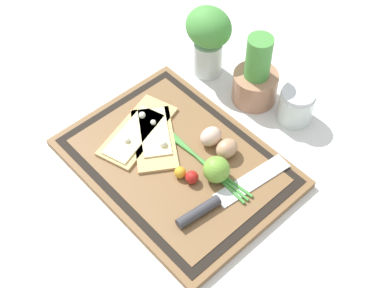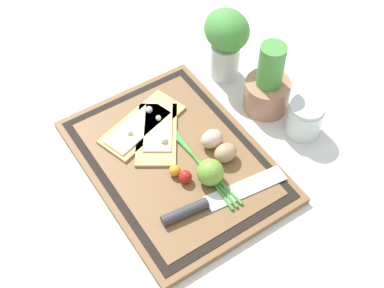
{
  "view_description": "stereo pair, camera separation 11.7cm",
  "coord_description": "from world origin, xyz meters",
  "px_view_note": "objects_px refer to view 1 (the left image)",
  "views": [
    {
      "loc": [
        0.53,
        -0.45,
        0.95
      ],
      "look_at": [
        0.0,
        0.04,
        0.04
      ],
      "focal_mm": 50.0,
      "sensor_mm": 36.0,
      "label": 1
    },
    {
      "loc": [
        0.61,
        -0.35,
        0.95
      ],
      "look_at": [
        0.0,
        0.04,
        0.04
      ],
      "focal_mm": 50.0,
      "sensor_mm": 36.0,
      "label": 2
    }
  ],
  "objects_px": {
    "lime": "(216,170)",
    "herb_glass": "(208,37)",
    "egg_pink": "(211,136)",
    "cherry_tomato_red": "(192,177)",
    "herb_pot": "(256,79)",
    "pizza_slice_far": "(155,136)",
    "egg_brown": "(227,148)",
    "pizza_slice_near": "(137,131)",
    "sauce_jar": "(296,107)",
    "knife": "(216,202)",
    "cherry_tomato_yellow": "(180,172)"
  },
  "relations": [
    {
      "from": "lime",
      "to": "cherry_tomato_yellow",
      "type": "bearing_deg",
      "value": -135.64
    },
    {
      "from": "cherry_tomato_yellow",
      "to": "egg_pink",
      "type": "bearing_deg",
      "value": 101.46
    },
    {
      "from": "lime",
      "to": "cherry_tomato_red",
      "type": "relative_size",
      "value": 2.03
    },
    {
      "from": "egg_pink",
      "to": "herb_glass",
      "type": "distance_m",
      "value": 0.26
    },
    {
      "from": "lime",
      "to": "cherry_tomato_red",
      "type": "height_order",
      "value": "lime"
    },
    {
      "from": "cherry_tomato_red",
      "to": "egg_brown",
      "type": "bearing_deg",
      "value": 90.71
    },
    {
      "from": "egg_pink",
      "to": "pizza_slice_near",
      "type": "bearing_deg",
      "value": -141.98
    },
    {
      "from": "sauce_jar",
      "to": "knife",
      "type": "bearing_deg",
      "value": -79.75
    },
    {
      "from": "egg_pink",
      "to": "herb_pot",
      "type": "distance_m",
      "value": 0.19
    },
    {
      "from": "egg_brown",
      "to": "cherry_tomato_yellow",
      "type": "height_order",
      "value": "egg_brown"
    },
    {
      "from": "pizza_slice_far",
      "to": "egg_brown",
      "type": "relative_size",
      "value": 3.82
    },
    {
      "from": "pizza_slice_far",
      "to": "egg_brown",
      "type": "xyz_separation_m",
      "value": [
        0.14,
        0.08,
        0.02
      ]
    },
    {
      "from": "lime",
      "to": "cherry_tomato_red",
      "type": "xyz_separation_m",
      "value": [
        -0.03,
        -0.04,
        -0.01
      ]
    },
    {
      "from": "egg_pink",
      "to": "herb_pot",
      "type": "xyz_separation_m",
      "value": [
        -0.04,
        0.19,
        0.02
      ]
    },
    {
      "from": "knife",
      "to": "cherry_tomato_yellow",
      "type": "height_order",
      "value": "cherry_tomato_yellow"
    },
    {
      "from": "cherry_tomato_red",
      "to": "herb_pot",
      "type": "relative_size",
      "value": 0.15
    },
    {
      "from": "pizza_slice_near",
      "to": "cherry_tomato_yellow",
      "type": "xyz_separation_m",
      "value": [
        0.16,
        -0.01,
        0.01
      ]
    },
    {
      "from": "pizza_slice_far",
      "to": "herb_pot",
      "type": "xyz_separation_m",
      "value": [
        0.05,
        0.27,
        0.04
      ]
    },
    {
      "from": "egg_pink",
      "to": "lime",
      "type": "distance_m",
      "value": 0.1
    },
    {
      "from": "pizza_slice_near",
      "to": "cherry_tomato_red",
      "type": "xyz_separation_m",
      "value": [
        0.18,
        0.0,
        0.01
      ]
    },
    {
      "from": "sauce_jar",
      "to": "pizza_slice_far",
      "type": "bearing_deg",
      "value": -118.9
    },
    {
      "from": "pizza_slice_far",
      "to": "sauce_jar",
      "type": "relative_size",
      "value": 2.34
    },
    {
      "from": "egg_brown",
      "to": "lime",
      "type": "bearing_deg",
      "value": -64.12
    },
    {
      "from": "knife",
      "to": "cherry_tomato_yellow",
      "type": "relative_size",
      "value": 11.08
    },
    {
      "from": "knife",
      "to": "egg_pink",
      "type": "distance_m",
      "value": 0.16
    },
    {
      "from": "pizza_slice_far",
      "to": "cherry_tomato_red",
      "type": "height_order",
      "value": "cherry_tomato_red"
    },
    {
      "from": "knife",
      "to": "sauce_jar",
      "type": "xyz_separation_m",
      "value": [
        -0.06,
        0.31,
        0.01
      ]
    },
    {
      "from": "cherry_tomato_yellow",
      "to": "herb_glass",
      "type": "xyz_separation_m",
      "value": [
        -0.21,
        0.28,
        0.08
      ]
    },
    {
      "from": "knife",
      "to": "herb_glass",
      "type": "bearing_deg",
      "value": 138.74
    },
    {
      "from": "pizza_slice_near",
      "to": "cherry_tomato_red",
      "type": "distance_m",
      "value": 0.18
    },
    {
      "from": "egg_brown",
      "to": "herb_pot",
      "type": "bearing_deg",
      "value": 115.88
    },
    {
      "from": "pizza_slice_far",
      "to": "herb_glass",
      "type": "xyz_separation_m",
      "value": [
        -0.09,
        0.25,
        0.09
      ]
    },
    {
      "from": "egg_brown",
      "to": "lime",
      "type": "relative_size",
      "value": 0.91
    },
    {
      "from": "pizza_slice_far",
      "to": "knife",
      "type": "relative_size",
      "value": 0.7
    },
    {
      "from": "lime",
      "to": "herb_glass",
      "type": "distance_m",
      "value": 0.35
    },
    {
      "from": "cherry_tomato_red",
      "to": "cherry_tomato_yellow",
      "type": "height_order",
      "value": "cherry_tomato_red"
    },
    {
      "from": "egg_pink",
      "to": "lime",
      "type": "height_order",
      "value": "lime"
    },
    {
      "from": "egg_brown",
      "to": "lime",
      "type": "xyz_separation_m",
      "value": [
        0.03,
        -0.06,
        0.01
      ]
    },
    {
      "from": "knife",
      "to": "cherry_tomato_red",
      "type": "distance_m",
      "value": 0.08
    },
    {
      "from": "cherry_tomato_yellow",
      "to": "herb_glass",
      "type": "distance_m",
      "value": 0.36
    },
    {
      "from": "pizza_slice_far",
      "to": "herb_glass",
      "type": "height_order",
      "value": "herb_glass"
    },
    {
      "from": "cherry_tomato_red",
      "to": "herb_pot",
      "type": "bearing_deg",
      "value": 107.42
    },
    {
      "from": "egg_brown",
      "to": "sauce_jar",
      "type": "distance_m",
      "value": 0.21
    },
    {
      "from": "herb_pot",
      "to": "pizza_slice_near",
      "type": "bearing_deg",
      "value": -107.56
    },
    {
      "from": "knife",
      "to": "cherry_tomato_yellow",
      "type": "bearing_deg",
      "value": -176.05
    },
    {
      "from": "cherry_tomato_yellow",
      "to": "herb_glass",
      "type": "bearing_deg",
      "value": 126.78
    },
    {
      "from": "pizza_slice_far",
      "to": "herb_glass",
      "type": "bearing_deg",
      "value": 110.24
    },
    {
      "from": "egg_brown",
      "to": "cherry_tomato_yellow",
      "type": "xyz_separation_m",
      "value": [
        -0.03,
        -0.11,
        -0.01
      ]
    },
    {
      "from": "egg_pink",
      "to": "cherry_tomato_red",
      "type": "height_order",
      "value": "egg_pink"
    },
    {
      "from": "egg_pink",
      "to": "cherry_tomato_red",
      "type": "bearing_deg",
      "value": -64.29
    }
  ]
}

